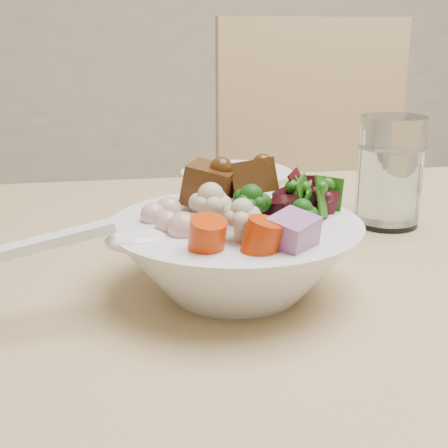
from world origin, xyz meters
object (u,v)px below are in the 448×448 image
at_px(water_glass, 389,176).
at_px(side_bowl, 236,189).
at_px(food_bowl, 237,251).
at_px(chair_far, 327,217).

height_order(water_glass, side_bowl, water_glass).
relative_size(food_bowl, water_glass, 1.71).
xyz_separation_m(chair_far, food_bowl, (-0.33, -0.68, 0.19)).
xyz_separation_m(water_glass, side_bowl, (-0.17, 0.11, -0.04)).
distance_m(food_bowl, side_bowl, 0.29).
distance_m(water_glass, side_bowl, 0.21).
distance_m(chair_far, side_bowl, 0.51).
height_order(chair_far, water_glass, chair_far).
bearing_deg(water_glass, food_bowl, -143.16).
xyz_separation_m(chair_far, water_glass, (-0.10, -0.51, 0.21)).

